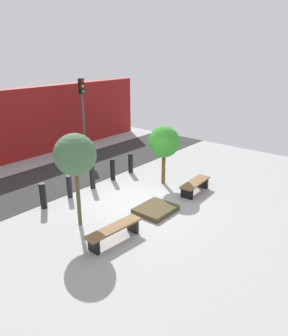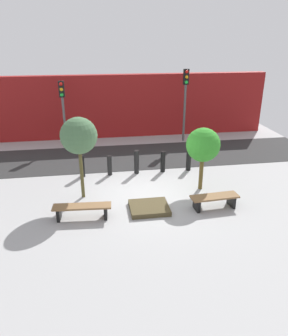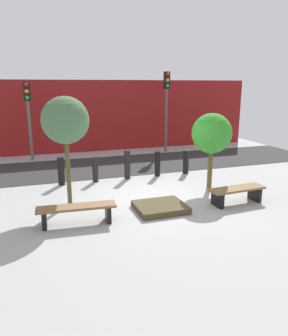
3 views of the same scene
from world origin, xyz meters
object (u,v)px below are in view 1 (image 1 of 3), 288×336
object	(u,v)px
bollard_far_left	(43,196)
bollard_far_right	(131,163)
planter_bed	(156,209)
bollard_left	(69,187)
traffic_light_mid_west	(83,102)
bollard_right	(113,170)
bench_left	(114,231)
tree_behind_left_bench	(75,155)
tree_behind_right_bench	(164,142)
bench_right	(195,185)
bollard_center	(92,176)

from	to	relation	value
bollard_far_left	bollard_far_right	distance (m)	4.49
planter_bed	bollard_left	distance (m)	3.35
traffic_light_mid_west	bollard_far_left	bearing A→B (deg)	-142.95
planter_bed	bollard_right	distance (m)	3.35
traffic_light_mid_west	bollard_left	bearing A→B (deg)	-136.33
bench_left	tree_behind_left_bench	world-z (taller)	tree_behind_left_bench
tree_behind_right_bench	traffic_light_mid_west	world-z (taller)	traffic_light_mid_west
planter_bed	bollard_far_left	bearing A→B (deg)	125.59
planter_bed	bollard_left	size ratio (longest dim) A/B	1.51
bench_right	tree_behind_right_bench	size ratio (longest dim) A/B	0.70
bench_left	bench_right	world-z (taller)	bench_left
bollard_left	traffic_light_mid_west	distance (m)	6.26
bollard_far_right	bollard_center	bearing A→B (deg)	180.00
planter_bed	bollard_left	bearing A→B (deg)	109.69
tree_behind_right_bench	traffic_light_mid_west	distance (m)	6.03
bench_right	bollard_far_left	world-z (taller)	bollard_far_left
bench_left	bollard_center	size ratio (longest dim) A/B	1.84
tree_behind_left_bench	bollard_center	distance (m)	3.36
tree_behind_left_bench	bollard_right	distance (m)	4.20
bollard_far_right	traffic_light_mid_west	bearing A→B (deg)	77.75
bench_left	bollard_far_right	world-z (taller)	bollard_far_right
bollard_right	bollard_far_right	distance (m)	1.12
bollard_center	bollard_right	world-z (taller)	bollard_center
bollard_center	planter_bed	bearing A→B (deg)	-90.00
planter_bed	bollard_right	bearing A→B (deg)	70.31
bench_left	bollard_far_right	size ratio (longest dim) A/B	2.14
bench_left	bollard_left	world-z (taller)	bollard_left
bollard_right	traffic_light_mid_west	bearing A→B (deg)	63.71
bollard_right	traffic_light_mid_west	xyz separation A→B (m)	(2.00, 4.05, 2.16)
bollard_left	bollard_center	size ratio (longest dim) A/B	0.85
bollard_center	bench_right	bearing A→B (deg)	-56.78
bench_left	bollard_center	distance (m)	3.99
traffic_light_mid_west	bench_right	bearing A→B (deg)	-97.25
bollard_far_right	traffic_light_mid_west	distance (m)	4.68
tree_behind_left_bench	bollard_right	world-z (taller)	tree_behind_left_bench
tree_behind_left_bench	traffic_light_mid_west	distance (m)	7.93
bollard_left	traffic_light_mid_west	bearing A→B (deg)	43.67
bench_right	bollard_right	xyz separation A→B (m)	(-1.06, 3.33, 0.13)
bollard_far_right	tree_behind_right_bench	bearing A→B (deg)	-91.87
tree_behind_right_bench	bollard_far_left	size ratio (longest dim) A/B	2.59
planter_bed	bollard_center	world-z (taller)	bollard_center
bench_left	planter_bed	distance (m)	2.21
bench_left	bollard_left	distance (m)	3.50
bench_left	bollard_far_right	xyz separation A→B (m)	(4.43, 3.33, 0.10)
planter_bed	traffic_light_mid_west	bearing A→B (deg)	66.51
tree_behind_right_bench	bollard_center	xyz separation A→B (m)	(-2.18, 1.84, -1.23)
bench_right	bollard_right	size ratio (longest dim) A/B	1.81
planter_bed	bollard_center	distance (m)	3.16
bench_right	bollard_far_right	size ratio (longest dim) A/B	1.90
bollard_far_right	traffic_light_mid_west	xyz separation A→B (m)	(0.88, 4.05, 2.18)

